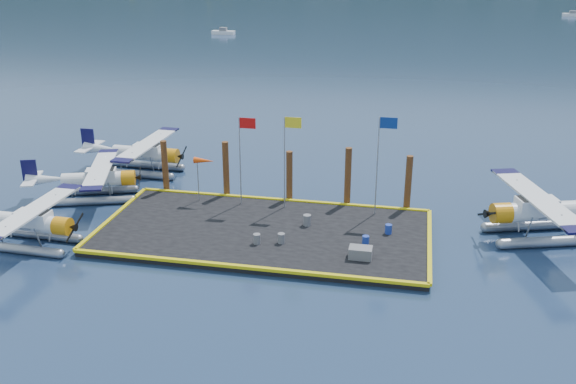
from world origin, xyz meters
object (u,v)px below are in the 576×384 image
drum_3 (281,238)px  crate (360,253)px  windsock (204,162)px  drum_5 (307,220)px  flagpole_blue (381,152)px  piling_3 (348,179)px  drum_4 (388,229)px  seaplane_c (144,156)px  piling_0 (165,168)px  drum_1 (257,239)px  piling_2 (289,178)px  drum_2 (366,240)px  seaplane_b (97,181)px  piling_4 (408,185)px  flagpole_yellow (288,148)px  flagpole_red (243,147)px  seaplane_a (29,225)px  seaplane_d (542,214)px  piling_1 (226,171)px

drum_3 → crate: 4.85m
drum_3 → windsock: (-6.46, 5.43, 2.53)m
drum_5 → flagpole_blue: (4.22, 2.61, 3.94)m
drum_3 → flagpole_blue: flagpole_blue is taller
piling_3 → drum_4: bearing=-55.6°
flagpole_blue → piling_3: bearing=143.9°
seaplane_c → piling_0: 5.24m
crate → windsock: bearing=150.2°
drum_5 → crate: (3.70, -3.81, -0.02)m
drum_3 → windsock: size_ratio=0.19×
drum_5 → drum_1: bearing=-127.3°
drum_5 → piling_2: (-1.98, 4.21, 1.16)m
drum_2 → windsock: bearing=157.5°
seaplane_b → piling_4: (21.37, 1.89, 0.65)m
flagpole_yellow → flagpole_blue: (5.99, -0.00, 0.17)m
flagpole_blue → piling_2: 6.98m
drum_2 → flagpole_red: size_ratio=0.09×
drum_5 → piling_0: 11.83m
flagpole_red → windsock: flagpole_red is taller
drum_3 → piling_4: 10.05m
piling_2 → piling_4: 8.00m
seaplane_a → windsock: size_ratio=2.84×
seaplane_c → drum_4: size_ratio=15.92×
drum_5 → flagpole_blue: bearing=31.8°
drum_3 → piling_4: (7.07, 7.03, 1.30)m
piling_4 → seaplane_c: bearing=169.0°
seaplane_d → drum_4: bearing=85.1°
piling_2 → drum_4: bearing=-32.2°
seaplane_c → crate: size_ratio=7.23×
seaplane_a → drum_3: seaplane_a is taller
drum_1 → piling_0: (-8.55, 7.40, 1.30)m
drum_2 → drum_3: bearing=-171.5°
drum_2 → drum_5: bearing=151.5°
drum_1 → drum_2: (6.27, 1.10, -0.02)m
seaplane_c → crate: (18.07, -11.98, -0.72)m
crate → seaplane_c: bearing=146.4°
crate → flagpole_red: flagpole_red is taller
seaplane_d → drum_4: 9.30m
seaplane_a → seaplane_d: seaplane_d is taller
flagpole_blue → piling_1: bearing=171.5°
drum_2 → piling_0: size_ratio=0.14×
drum_2 → drum_5: size_ratio=0.82×
seaplane_b → flagpole_red: (10.58, 0.29, 3.04)m
drum_5 → seaplane_d: bearing=7.3°
seaplane_a → seaplane_b: seaplane_a is taller
crate → piling_1: bearing=141.8°
seaplane_a → drum_4: bearing=105.9°
seaplane_d → flagpole_red: size_ratio=1.71×
seaplane_b → seaplane_d: size_ratio=0.85×
drum_2 → flagpole_yellow: (-5.62, 4.70, 3.83)m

